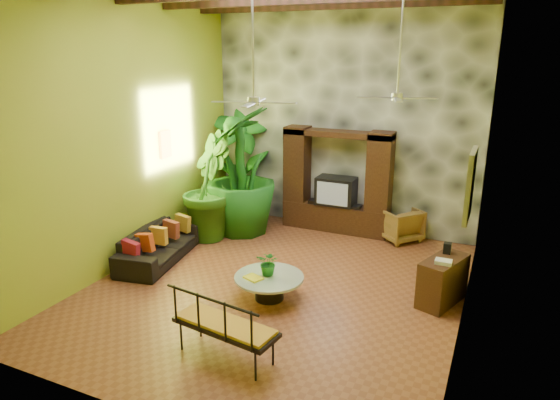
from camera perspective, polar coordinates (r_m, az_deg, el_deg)
The scene contains 20 objects.
ground at distance 8.77m, azimuth -0.31°, elevation -9.86°, with size 7.00×7.00×0.00m, color brown.
back_wall at distance 11.20m, azimuth 7.31°, elevation 9.33°, with size 6.00×0.02×5.00m, color #9AAF27.
left_wall at distance 9.60m, azimuth -16.95°, elevation 7.50°, with size 0.02×7.00×5.00m, color #9AAF27.
right_wall at distance 7.26m, azimuth 21.76°, elevation 4.18°, with size 0.02×7.00×5.00m, color #9AAF27.
stone_accent_wall at distance 11.14m, azimuth 7.22°, elevation 9.29°, with size 5.98×0.10×4.98m, color #303437.
entertainment_center at distance 11.16m, azimuth 6.46°, elevation 1.29°, with size 2.40×0.55×2.30m.
ceiling_fan_front at distance 7.58m, azimuth -3.06°, elevation 12.74°, with size 1.28×1.28×1.86m.
ceiling_fan_back at distance 8.49m, azimuth 13.31°, elevation 12.77°, with size 1.28×1.28×1.86m.
wall_art_mask at distance 10.40m, azimuth -12.99°, elevation 6.23°, with size 0.06×0.32×0.55m, color gold.
wall_art_painting at distance 6.72m, azimuth 20.91°, elevation 1.57°, with size 0.06×0.70×0.90m, color #22517C.
sofa at distance 9.98m, azimuth -13.64°, elevation -4.97°, with size 2.14×0.84×0.63m, color black.
wicker_armchair at distance 10.98m, azimuth 13.56°, elevation -2.71°, with size 0.75×0.78×0.71m, color olive.
tall_plant_a at distance 12.02m, azimuth -4.45°, elevation 4.39°, with size 1.43×0.97×2.72m, color #195F1D.
tall_plant_b at distance 10.72m, azimuth -8.33°, elevation 1.58°, with size 1.27×1.02×2.30m, color #2A641A.
tall_plant_c at distance 10.91m, azimuth -4.52°, elevation 3.33°, with size 1.57×1.57×2.80m, color #1A5C18.
coffee_table at distance 8.28m, azimuth -1.25°, elevation -9.59°, with size 1.14×1.14×0.40m.
centerpiece_plant at distance 8.18m, azimuth -1.28°, elevation -7.20°, with size 0.38×0.33×0.42m, color #1A6420.
yellow_tray at distance 8.13m, azimuth -3.08°, elevation -8.88°, with size 0.29×0.21×0.03m, color yellow.
iron_bench at distance 6.68m, azimuth -6.63°, elevation -13.87°, with size 1.51×0.73×0.57m.
side_console at distance 8.51m, azimuth 18.09°, elevation -8.78°, with size 0.43×0.96×0.77m, color #311E0F.
Camera 1 is at (3.29, -7.11, 3.95)m, focal length 32.00 mm.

